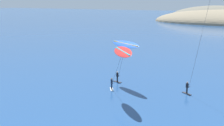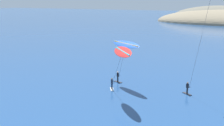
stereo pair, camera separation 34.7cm
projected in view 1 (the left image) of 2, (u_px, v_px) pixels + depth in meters
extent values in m
ellipsoid|color=#6B6656|center=(217.00, 21.00, 165.38)|extent=(59.12, 43.82, 17.58)
cube|color=#2D2D33|center=(117.00, 82.00, 43.62)|extent=(1.55, 0.83, 0.08)
cylinder|color=black|center=(117.00, 79.00, 43.52)|extent=(0.22, 0.22, 0.80)
cube|color=black|center=(117.00, 75.00, 43.36)|extent=(0.39, 0.35, 0.60)
sphere|color=tan|center=(117.00, 72.00, 43.27)|extent=(0.22, 0.22, 0.22)
cylinder|color=black|center=(119.00, 76.00, 43.10)|extent=(0.32, 0.49, 0.04)
ellipsoid|color=blue|center=(125.00, 44.00, 40.52)|extent=(6.02, 4.51, 0.84)
cylinder|color=gold|center=(125.00, 44.00, 40.51)|extent=(5.06, 3.24, 0.16)
cylinder|color=#333338|center=(122.00, 61.00, 41.82)|extent=(1.50, 0.95, 5.11)
cube|color=silver|center=(112.00, 89.00, 40.07)|extent=(1.10, 1.50, 0.08)
cylinder|color=#192338|center=(112.00, 86.00, 39.97)|extent=(0.22, 0.22, 0.80)
cube|color=#192338|center=(112.00, 82.00, 39.82)|extent=(0.37, 0.39, 0.60)
sphere|color=#9E7051|center=(112.00, 79.00, 39.72)|extent=(0.22, 0.22, 0.22)
cylinder|color=black|center=(112.00, 83.00, 39.51)|extent=(0.44, 0.39, 0.04)
ellipsoid|color=red|center=(123.00, 52.00, 33.92)|extent=(4.84, 5.29, 1.00)
cylinder|color=#23D6DB|center=(123.00, 51.00, 33.91)|extent=(3.69, 4.24, 0.16)
cylinder|color=#333338|center=(117.00, 69.00, 36.73)|extent=(3.09, 3.57, 5.27)
cube|color=#2D2D33|center=(187.00, 94.00, 38.24)|extent=(1.44, 1.22, 0.08)
cylinder|color=black|center=(187.00, 90.00, 38.14)|extent=(0.22, 0.22, 0.80)
cube|color=black|center=(187.00, 86.00, 37.98)|extent=(0.39, 0.35, 0.60)
sphere|color=#9E7051|center=(187.00, 83.00, 37.89)|extent=(0.22, 0.22, 0.22)
cylinder|color=black|center=(189.00, 87.00, 37.72)|extent=(0.34, 0.48, 0.04)
cylinder|color=#333338|center=(200.00, 43.00, 35.29)|extent=(2.15, 1.43, 12.22)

